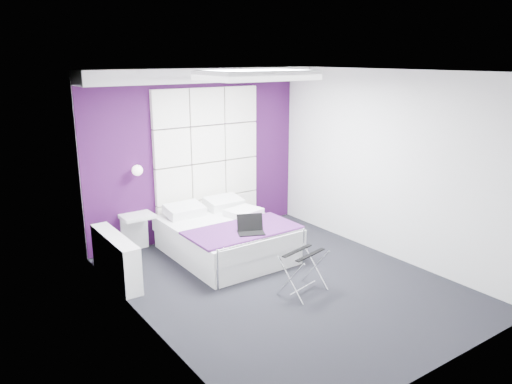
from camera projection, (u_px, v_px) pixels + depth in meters
floor at (284, 283)px, 6.28m from camera, size 4.40×4.40×0.00m
ceiling at (288, 71)px, 5.60m from camera, size 4.40×4.40×0.00m
wall_back at (197, 154)px, 7.68m from camera, size 3.60×0.00×3.60m
wall_left at (143, 209)px, 4.94m from camera, size 0.00×4.40×4.40m
wall_right at (387, 165)px, 6.94m from camera, size 0.00×4.40×4.40m
accent_wall at (198, 155)px, 7.67m from camera, size 3.58×0.02×2.58m
soffit at (203, 75)px, 7.16m from camera, size 3.58×0.50×0.20m
headboard at (208, 162)px, 7.75m from camera, size 1.80×0.08×2.30m
skylight at (257, 74)px, 6.08m from camera, size 1.36×0.86×0.12m
wall_lamp at (136, 170)px, 7.01m from camera, size 0.15×0.15×0.15m
radiator at (116, 258)px, 6.29m from camera, size 0.22×1.20×0.60m
bed at (226, 237)px, 7.12m from camera, size 1.52×1.82×0.65m
nightstand at (137, 216)px, 7.13m from camera, size 0.45×0.35×0.05m
luggage_rack at (303, 272)px, 5.98m from camera, size 0.53×0.39×0.52m
laptop at (249, 229)px, 6.57m from camera, size 0.34×0.24×0.25m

